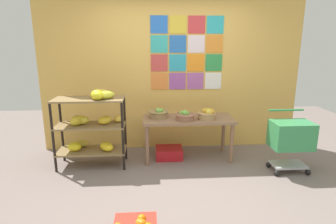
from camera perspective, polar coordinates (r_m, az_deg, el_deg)
The scene contains 9 objects.
ground at distance 3.69m, azimuth 2.67°, elevation -15.64°, with size 9.07×9.07×0.00m, color slate.
back_wall_with_art at distance 4.78m, azimuth 0.82°, elevation 9.06°, with size 4.42×0.07×2.81m.
banana_shelf_unit at distance 4.27m, azimuth -15.18°, elevation -2.14°, with size 1.01×0.49×1.18m.
display_table at distance 4.43m, azimuth 4.09°, elevation -2.31°, with size 1.42×0.62×0.67m.
fruit_basket_left at distance 4.35m, azimuth 8.10°, elevation -0.42°, with size 0.28×0.28×0.17m.
fruit_basket_back_right at distance 4.38m, azimuth -1.87°, elevation -0.24°, with size 0.32×0.32×0.16m.
fruit_basket_back_left at distance 4.28m, azimuth 3.51°, elevation -0.72°, with size 0.31×0.31×0.15m.
produce_crate_under_table at distance 4.57m, azimuth 0.23°, elevation -8.35°, with size 0.42×0.35×0.17m, color red.
shopping_cart at distance 4.34m, azimuth 23.89°, elevation -4.72°, with size 0.56×0.43×0.88m.
Camera 1 is at (-0.38, -3.18, 1.83)m, focal length 29.77 mm.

